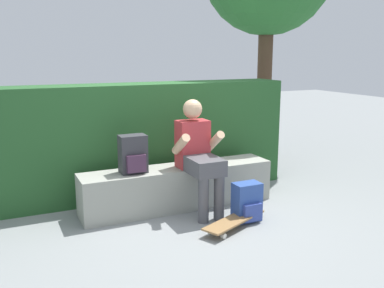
{
  "coord_description": "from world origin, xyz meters",
  "views": [
    {
      "loc": [
        -1.78,
        -3.94,
        1.71
      ],
      "look_at": [
        0.2,
        0.35,
        0.7
      ],
      "focal_mm": 40.08,
      "sensor_mm": 36.0,
      "label": 1
    }
  ],
  "objects": [
    {
      "name": "person_skater",
      "position": [
        0.15,
        0.08,
        0.66
      ],
      "size": [
        0.49,
        0.62,
        1.22
      ],
      "color": "#B73338",
      "rests_on": "ground"
    },
    {
      "name": "hedge_row",
      "position": [
        -0.42,
        0.95,
        0.67
      ],
      "size": [
        4.12,
        0.52,
        1.35
      ],
      "color": "#255328",
      "rests_on": "ground"
    },
    {
      "name": "backpack_on_bench",
      "position": [
        -0.51,
        0.28,
        0.66
      ],
      "size": [
        0.28,
        0.23,
        0.4
      ],
      "color": "#333338",
      "rests_on": "bench_main"
    },
    {
      "name": "backpack_on_ground",
      "position": [
        0.49,
        -0.38,
        0.19
      ],
      "size": [
        0.28,
        0.23,
        0.4
      ],
      "color": "#2D4C99",
      "rests_on": "ground"
    },
    {
      "name": "skateboard_near_person",
      "position": [
        0.28,
        -0.49,
        0.07
      ],
      "size": [
        0.81,
        0.51,
        0.09
      ],
      "color": "olive",
      "rests_on": "ground"
    },
    {
      "name": "bench_main",
      "position": [
        0.0,
        0.29,
        0.23
      ],
      "size": [
        2.18,
        0.42,
        0.47
      ],
      "color": "#97998D",
      "rests_on": "ground"
    },
    {
      "name": "ground_plane",
      "position": [
        0.0,
        0.0,
        0.0
      ],
      "size": [
        24.0,
        24.0,
        0.0
      ],
      "primitive_type": "plane",
      "color": "gray"
    }
  ]
}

